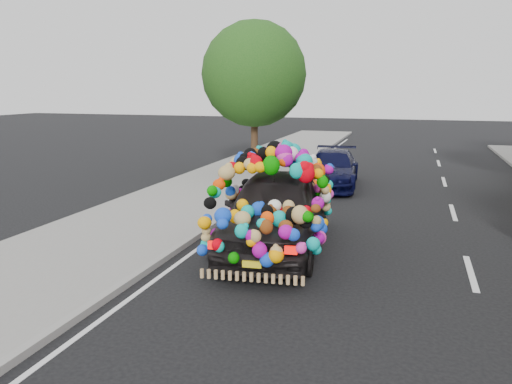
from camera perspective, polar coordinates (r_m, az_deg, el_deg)
ground at (r=10.74m, az=3.74°, el=-7.14°), size 100.00×100.00×0.00m
sidewalk at (r=12.41m, az=-15.99°, el=-4.68°), size 4.00×60.00×0.12m
kerb at (r=11.47m, az=-7.78°, el=-5.64°), size 0.15×60.00×0.13m
lane_markings at (r=10.53m, az=23.34°, el=-8.46°), size 6.00×50.00×0.01m
tree_near_sidewalk at (r=20.34m, az=-0.19°, el=13.31°), size 4.20×4.20×6.13m
plush_art_car at (r=10.91m, az=2.26°, el=-0.22°), size 2.88×5.37×2.34m
navy_sedan at (r=18.17m, az=8.67°, el=2.67°), size 2.14×4.55×1.28m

